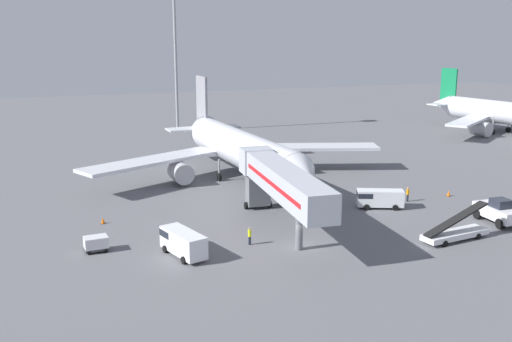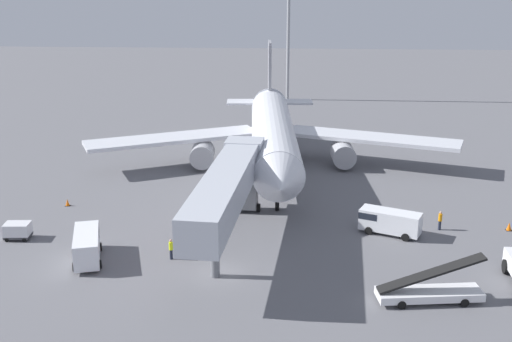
{
  "view_description": "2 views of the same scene",
  "coord_description": "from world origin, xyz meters",
  "px_view_note": "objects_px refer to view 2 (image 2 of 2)",
  "views": [
    {
      "loc": [
        -21.9,
        -47.84,
        19.76
      ],
      "look_at": [
        2.93,
        19.87,
        2.82
      ],
      "focal_mm": 41.49,
      "sensor_mm": 36.0,
      "label": 1
    },
    {
      "loc": [
        5.52,
        -43.53,
        21.99
      ],
      "look_at": [
        1.8,
        17.24,
        2.88
      ],
      "focal_mm": 44.63,
      "sensor_mm": 36.0,
      "label": 2
    }
  ],
  "objects_px": {
    "safety_cone_bravo": "(509,226)",
    "safety_cone_alpha": "(67,202)",
    "service_van_near_left": "(388,221)",
    "belt_loader_truck": "(429,291)",
    "airplane_at_gate": "(273,134)",
    "ground_crew_worker_foreground": "(440,220)",
    "jet_bridge": "(229,185)",
    "baggage_cart_mid_right": "(18,230)",
    "service_van_rear_right": "(87,244)",
    "ground_crew_worker_midground": "(171,249)"
  },
  "relations": [
    {
      "from": "safety_cone_bravo",
      "to": "safety_cone_alpha",
      "type": "bearing_deg",
      "value": 174.86
    },
    {
      "from": "service_van_near_left",
      "to": "belt_loader_truck",
      "type": "bearing_deg",
      "value": -84.14
    },
    {
      "from": "airplane_at_gate",
      "to": "ground_crew_worker_foreground",
      "type": "relative_size",
      "value": 24.94
    },
    {
      "from": "airplane_at_gate",
      "to": "jet_bridge",
      "type": "relative_size",
      "value": 1.98
    },
    {
      "from": "jet_bridge",
      "to": "baggage_cart_mid_right",
      "type": "bearing_deg",
      "value": -179.43
    },
    {
      "from": "ground_crew_worker_foreground",
      "to": "safety_cone_bravo",
      "type": "height_order",
      "value": "ground_crew_worker_foreground"
    },
    {
      "from": "service_van_rear_right",
      "to": "baggage_cart_mid_right",
      "type": "height_order",
      "value": "service_van_rear_right"
    },
    {
      "from": "belt_loader_truck",
      "to": "safety_cone_alpha",
      "type": "relative_size",
      "value": 10.77
    },
    {
      "from": "airplane_at_gate",
      "to": "belt_loader_truck",
      "type": "relative_size",
      "value": 5.83
    },
    {
      "from": "belt_loader_truck",
      "to": "safety_cone_bravo",
      "type": "xyz_separation_m",
      "value": [
        9.64,
        13.37,
        -0.41
      ]
    },
    {
      "from": "airplane_at_gate",
      "to": "baggage_cart_mid_right",
      "type": "relative_size",
      "value": 19.69
    },
    {
      "from": "jet_bridge",
      "to": "safety_cone_bravo",
      "type": "height_order",
      "value": "jet_bridge"
    },
    {
      "from": "service_van_near_left",
      "to": "ground_crew_worker_midground",
      "type": "distance_m",
      "value": 19.09
    },
    {
      "from": "service_van_near_left",
      "to": "ground_crew_worker_midground",
      "type": "bearing_deg",
      "value": -160.71
    },
    {
      "from": "belt_loader_truck",
      "to": "service_van_rear_right",
      "type": "height_order",
      "value": "belt_loader_truck"
    },
    {
      "from": "service_van_rear_right",
      "to": "baggage_cart_mid_right",
      "type": "distance_m",
      "value": 8.18
    },
    {
      "from": "baggage_cart_mid_right",
      "to": "safety_cone_bravo",
      "type": "distance_m",
      "value": 43.05
    },
    {
      "from": "ground_crew_worker_foreground",
      "to": "safety_cone_alpha",
      "type": "bearing_deg",
      "value": 173.6
    },
    {
      "from": "ground_crew_worker_foreground",
      "to": "safety_cone_bravo",
      "type": "xyz_separation_m",
      "value": [
        6.14,
        0.23,
        -0.55
      ]
    },
    {
      "from": "ground_crew_worker_midground",
      "to": "safety_cone_bravo",
      "type": "bearing_deg",
      "value": 14.92
    },
    {
      "from": "safety_cone_alpha",
      "to": "belt_loader_truck",
      "type": "bearing_deg",
      "value": -28.31
    },
    {
      "from": "jet_bridge",
      "to": "service_van_near_left",
      "type": "height_order",
      "value": "jet_bridge"
    },
    {
      "from": "baggage_cart_mid_right",
      "to": "ground_crew_worker_foreground",
      "type": "xyz_separation_m",
      "value": [
        36.67,
        4.26,
        0.13
      ]
    },
    {
      "from": "jet_bridge",
      "to": "service_van_near_left",
      "type": "bearing_deg",
      "value": 12.05
    },
    {
      "from": "service_van_rear_right",
      "to": "safety_cone_bravo",
      "type": "height_order",
      "value": "service_van_rear_right"
    },
    {
      "from": "belt_loader_truck",
      "to": "baggage_cart_mid_right",
      "type": "distance_m",
      "value": 34.34
    },
    {
      "from": "safety_cone_bravo",
      "to": "jet_bridge",
      "type": "bearing_deg",
      "value": -170.04
    },
    {
      "from": "airplane_at_gate",
      "to": "safety_cone_alpha",
      "type": "distance_m",
      "value": 24.09
    },
    {
      "from": "airplane_at_gate",
      "to": "baggage_cart_mid_right",
      "type": "bearing_deg",
      "value": -134.62
    },
    {
      "from": "service_van_near_left",
      "to": "airplane_at_gate",
      "type": "bearing_deg",
      "value": 120.41
    },
    {
      "from": "service_van_near_left",
      "to": "baggage_cart_mid_right",
      "type": "bearing_deg",
      "value": -174.47
    },
    {
      "from": "ground_crew_worker_foreground",
      "to": "ground_crew_worker_midground",
      "type": "xyz_separation_m",
      "value": [
        -22.74,
        -7.47,
        -0.02
      ]
    },
    {
      "from": "service_van_near_left",
      "to": "safety_cone_alpha",
      "type": "xyz_separation_m",
      "value": [
        -30.5,
        5.11,
        -0.87
      ]
    },
    {
      "from": "belt_loader_truck",
      "to": "service_van_near_left",
      "type": "relative_size",
      "value": 1.36
    },
    {
      "from": "belt_loader_truck",
      "to": "service_van_near_left",
      "type": "xyz_separation_m",
      "value": [
        -1.23,
        11.98,
        0.43
      ]
    },
    {
      "from": "baggage_cart_mid_right",
      "to": "airplane_at_gate",
      "type": "bearing_deg",
      "value": 45.38
    },
    {
      "from": "jet_bridge",
      "to": "ground_crew_worker_foreground",
      "type": "distance_m",
      "value": 19.31
    },
    {
      "from": "service_van_rear_right",
      "to": "ground_crew_worker_foreground",
      "type": "xyz_separation_m",
      "value": [
        29.39,
        7.95,
        -0.38
      ]
    },
    {
      "from": "safety_cone_alpha",
      "to": "ground_crew_worker_foreground",
      "type": "bearing_deg",
      "value": -6.4
    },
    {
      "from": "service_van_near_left",
      "to": "safety_cone_bravo",
      "type": "bearing_deg",
      "value": 7.3
    },
    {
      "from": "ground_crew_worker_foreground",
      "to": "safety_cone_bravo",
      "type": "bearing_deg",
      "value": 2.13
    },
    {
      "from": "airplane_at_gate",
      "to": "safety_cone_bravo",
      "type": "xyz_separation_m",
      "value": [
        21.64,
        -16.96,
        -3.94
      ]
    },
    {
      "from": "baggage_cart_mid_right",
      "to": "ground_crew_worker_midground",
      "type": "relative_size",
      "value": 1.3
    },
    {
      "from": "jet_bridge",
      "to": "safety_cone_bravo",
      "type": "distance_m",
      "value": 25.36
    },
    {
      "from": "service_van_rear_right",
      "to": "safety_cone_alpha",
      "type": "distance_m",
      "value": 13.29
    },
    {
      "from": "ground_crew_worker_foreground",
      "to": "ground_crew_worker_midground",
      "type": "relative_size",
      "value": 1.03
    },
    {
      "from": "ground_crew_worker_foreground",
      "to": "safety_cone_bravo",
      "type": "relative_size",
      "value": 2.31
    },
    {
      "from": "jet_bridge",
      "to": "ground_crew_worker_foreground",
      "type": "xyz_separation_m",
      "value": [
        18.39,
        4.08,
        -4.25
      ]
    },
    {
      "from": "service_van_rear_right",
      "to": "belt_loader_truck",
      "type": "bearing_deg",
      "value": -11.33
    },
    {
      "from": "belt_loader_truck",
      "to": "safety_cone_alpha",
      "type": "height_order",
      "value": "belt_loader_truck"
    }
  ]
}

